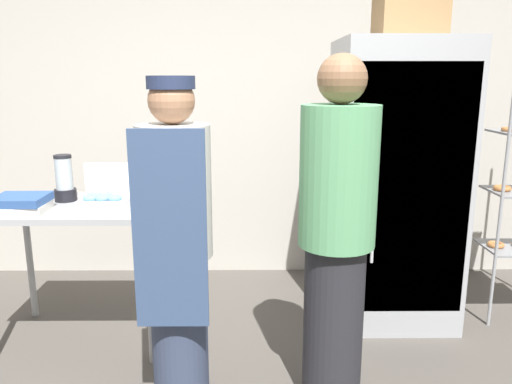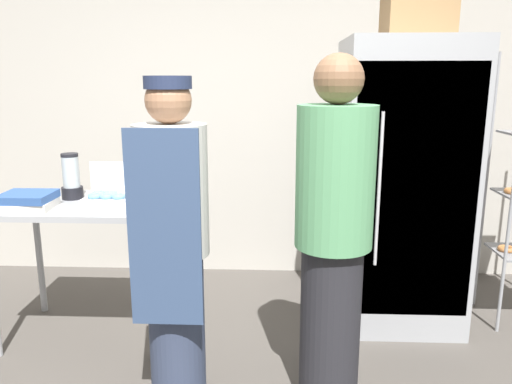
% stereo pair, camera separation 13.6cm
% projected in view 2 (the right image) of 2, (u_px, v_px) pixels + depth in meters
% --- Properties ---
extents(back_wall, '(6.40, 0.12, 2.90)m').
position_uv_depth(back_wall, '(264.00, 101.00, 4.09)').
color(back_wall, '#B7B2A8').
rests_on(back_wall, ground_plane).
extents(refrigerator, '(0.80, 0.77, 1.88)m').
position_uv_depth(refrigerator, '(400.00, 185.00, 3.31)').
color(refrigerator, '#9EA0A5').
rests_on(refrigerator, ground_plane).
extents(prep_counter, '(1.03, 0.68, 0.89)m').
position_uv_depth(prep_counter, '(86.00, 219.00, 3.11)').
color(prep_counter, '#9EA0A5').
rests_on(prep_counter, ground_plane).
extents(donut_box, '(0.29, 0.21, 0.25)m').
position_uv_depth(donut_box, '(109.00, 197.00, 3.01)').
color(donut_box, white).
rests_on(donut_box, prep_counter).
extents(blender_pitcher, '(0.13, 0.13, 0.29)m').
position_uv_depth(blender_pitcher, '(71.00, 178.00, 3.15)').
color(blender_pitcher, black).
rests_on(blender_pitcher, prep_counter).
extents(binder_stack, '(0.31, 0.28, 0.10)m').
position_uv_depth(binder_stack, '(28.00, 201.00, 2.91)').
color(binder_stack, silver).
rests_on(binder_stack, prep_counter).
extents(cardboard_storage_box, '(0.42, 0.35, 0.29)m').
position_uv_depth(cardboard_storage_box, '(417.00, 16.00, 3.14)').
color(cardboard_storage_box, '#937047').
rests_on(cardboard_storage_box, refrigerator).
extents(person_baker, '(0.35, 0.37, 1.64)m').
position_uv_depth(person_baker, '(173.00, 242.00, 2.42)').
color(person_baker, '#333D56').
rests_on(person_baker, ground_plane).
extents(person_customer, '(0.37, 0.37, 1.75)m').
position_uv_depth(person_customer, '(333.00, 237.00, 2.39)').
color(person_customer, '#232328').
rests_on(person_customer, ground_plane).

